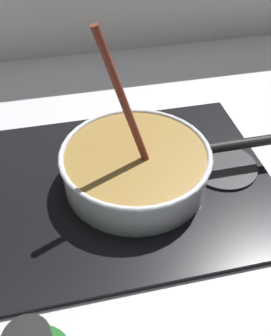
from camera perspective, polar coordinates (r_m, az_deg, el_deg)
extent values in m
cube|color=#B7B7BC|center=(0.74, 0.24, -12.96)|extent=(2.40, 1.60, 0.04)
cube|color=black|center=(0.83, 0.00, -2.22)|extent=(0.56, 0.48, 0.01)
torus|color=#592D0C|center=(0.82, 0.00, -1.72)|extent=(0.17, 0.17, 0.01)
cylinder|color=#262628|center=(0.87, 12.44, 0.21)|extent=(0.14, 0.14, 0.01)
cylinder|color=silver|center=(0.80, 0.00, 0.00)|extent=(0.29, 0.29, 0.08)
cylinder|color=olive|center=(0.80, 0.00, 0.21)|extent=(0.28, 0.28, 0.07)
torus|color=silver|center=(0.77, 0.00, 2.05)|extent=(0.30, 0.30, 0.01)
cylinder|color=black|center=(0.85, 15.03, 3.36)|extent=(0.16, 0.02, 0.02)
cylinder|color=#EDD88C|center=(0.78, 1.44, 1.70)|extent=(0.03, 0.03, 0.01)
cylinder|color=#EDD88C|center=(0.80, -8.00, 2.03)|extent=(0.03, 0.03, 0.01)
cylinder|color=#E5CC7A|center=(0.76, -6.02, -0.38)|extent=(0.04, 0.04, 0.01)
cylinder|color=beige|center=(0.84, 3.01, 4.90)|extent=(0.03, 0.03, 0.01)
cylinder|color=beige|center=(0.81, -4.66, 2.78)|extent=(0.03, 0.03, 0.01)
cylinder|color=maroon|center=(0.69, -1.56, 9.09)|extent=(0.10, 0.04, 0.28)
cube|color=brown|center=(0.77, 1.78, 0.50)|extent=(0.05, 0.04, 0.01)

